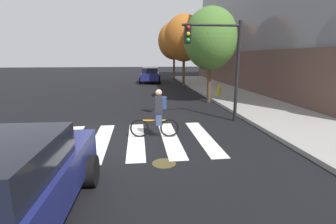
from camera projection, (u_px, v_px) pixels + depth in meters
The scene contains 11 objects.
ground_plane at pixel (114, 141), 8.26m from camera, with size 120.00×120.00×0.00m, color black.
crosswalk_stripes at pixel (101, 141), 8.21m from camera, with size 7.58×3.80×0.01m.
manhole_cover at pixel (164, 163), 6.52m from camera, with size 0.64×0.64×0.01m, color #473D1E.
sedan_near at pixel (2, 189), 3.70m from camera, with size 2.28×4.66×1.59m.
sedan_mid at pixel (150, 75), 26.65m from camera, with size 2.48×4.75×1.59m.
cyclist at pixel (158, 114), 8.46m from camera, with size 1.71×0.38×1.69m.
traffic_light_near at pixel (219, 54), 10.08m from camera, with size 2.47×0.28×4.20m.
fire_hydrant at pixel (219, 90), 16.73m from camera, with size 0.33×0.22×0.78m.
street_tree_near at pixel (211, 39), 14.44m from camera, with size 3.15×3.15×5.60m.
street_tree_mid at pixel (184, 38), 22.47m from camera, with size 3.67×3.67×6.52m.
street_tree_far at pixel (174, 41), 29.07m from camera, with size 3.81×3.81×6.77m.
Camera 1 is at (0.86, -8.01, 2.78)m, focal length 26.21 mm.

